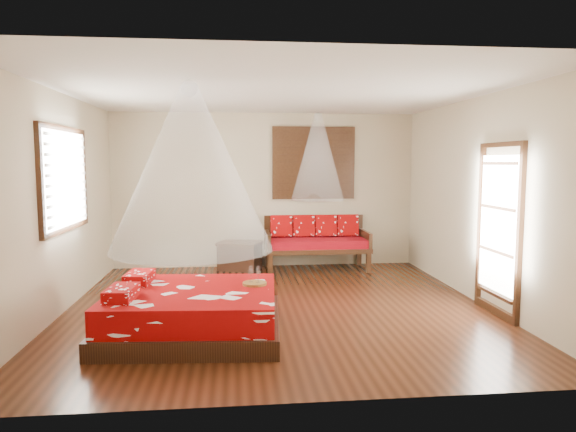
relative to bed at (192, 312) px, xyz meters
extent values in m
cube|color=black|center=(1.04, 0.97, -0.26)|extent=(5.50, 5.50, 0.02)
cube|color=silver|center=(1.04, 0.97, 2.56)|extent=(5.50, 5.50, 0.02)
cube|color=tan|center=(-1.72, 0.97, 1.15)|extent=(0.02, 5.50, 2.80)
cube|color=tan|center=(3.80, 0.97, 1.15)|extent=(0.02, 5.50, 2.80)
cube|color=tan|center=(1.04, 3.73, 1.15)|extent=(5.50, 0.02, 2.80)
cube|color=tan|center=(1.04, -1.79, 1.15)|extent=(5.50, 0.02, 2.80)
cube|color=black|center=(0.01, 0.00, -0.15)|extent=(2.02, 1.86, 0.20)
cube|color=#900405|center=(0.01, 0.00, 0.10)|extent=(1.92, 1.75, 0.30)
cube|color=#900405|center=(-0.69, -0.31, 0.31)|extent=(0.31, 0.51, 0.13)
cube|color=#900405|center=(-0.64, 0.41, 0.31)|extent=(0.31, 0.51, 0.13)
cube|color=black|center=(1.08, 2.92, -0.04)|extent=(0.08, 0.08, 0.42)
cube|color=black|center=(2.79, 2.92, -0.04)|extent=(0.08, 0.08, 0.42)
cube|color=black|center=(1.08, 3.61, -0.04)|extent=(0.08, 0.08, 0.42)
cube|color=black|center=(2.79, 3.61, -0.04)|extent=(0.08, 0.08, 0.42)
cube|color=black|center=(1.93, 3.27, 0.13)|extent=(1.83, 0.82, 0.08)
cube|color=maroon|center=(1.93, 3.27, 0.24)|extent=(1.77, 0.76, 0.14)
cube|color=black|center=(1.93, 3.63, 0.42)|extent=(1.83, 0.06, 0.55)
cube|color=black|center=(1.06, 3.27, 0.29)|extent=(0.06, 0.82, 0.30)
cube|color=black|center=(2.81, 3.27, 0.29)|extent=(0.06, 0.82, 0.30)
cube|color=#900405|center=(1.32, 3.51, 0.50)|extent=(0.39, 0.20, 0.40)
cube|color=#900405|center=(1.73, 3.51, 0.50)|extent=(0.39, 0.20, 0.40)
cube|color=#900405|center=(2.14, 3.51, 0.50)|extent=(0.39, 0.20, 0.40)
cube|color=#900405|center=(2.54, 3.51, 0.50)|extent=(0.39, 0.20, 0.40)
cube|color=black|center=(0.57, 3.42, -0.03)|extent=(0.81, 0.70, 0.45)
cube|color=black|center=(0.57, 3.42, 0.22)|extent=(0.87, 0.75, 0.05)
cube|color=black|center=(1.93, 3.69, 1.65)|extent=(1.52, 0.06, 1.32)
cube|color=black|center=(1.93, 3.68, 1.65)|extent=(1.35, 0.04, 1.10)
cube|color=black|center=(-1.68, 1.17, 1.45)|extent=(0.08, 1.74, 1.34)
cube|color=silver|center=(-1.64, 1.17, 1.45)|extent=(0.04, 1.54, 1.10)
cube|color=black|center=(3.76, 0.37, 0.80)|extent=(0.08, 1.02, 2.16)
cube|color=white|center=(3.74, 0.37, 0.90)|extent=(0.03, 0.82, 1.70)
cylinder|color=brown|center=(0.71, 0.16, 0.26)|extent=(0.28, 0.28, 0.03)
cone|color=white|center=(0.01, 0.00, 1.60)|extent=(1.78, 1.78, 1.80)
cone|color=white|center=(1.93, 3.22, 1.75)|extent=(0.93, 0.93, 1.50)
camera|label=1|loc=(0.49, -5.67, 1.66)|focal=32.00mm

